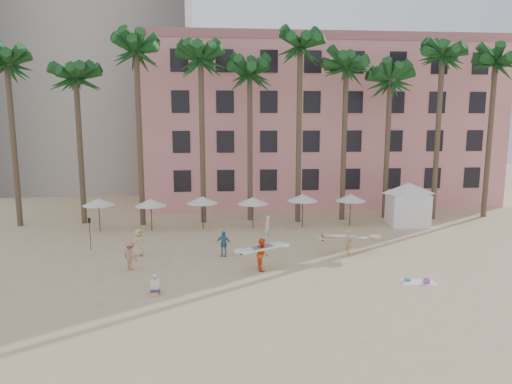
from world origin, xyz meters
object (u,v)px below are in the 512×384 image
object	(u,v)px
carrier_yellow	(349,240)
carrier_white	(262,253)
pink_hotel	(316,125)
cabana	(408,200)

from	to	relation	value
carrier_yellow	carrier_white	world-z (taller)	carrier_white
pink_hotel	carrier_white	bearing A→B (deg)	-109.29
pink_hotel	carrier_yellow	distance (m)	22.37
cabana	carrier_white	xyz separation A→B (m)	(-13.19, -10.40, -1.07)
pink_hotel	carrier_white	size ratio (longest dim) A/B	12.39
pink_hotel	cabana	bearing A→B (deg)	-69.80
carrier_white	pink_hotel	bearing A→B (deg)	70.71
pink_hotel	carrier_white	distance (m)	26.07
pink_hotel	cabana	distance (m)	15.37
cabana	carrier_white	distance (m)	16.83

